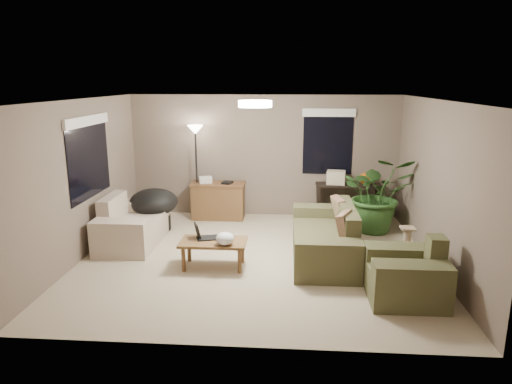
# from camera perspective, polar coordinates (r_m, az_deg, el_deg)

# --- Properties ---
(room_shell) EXTENTS (5.50, 5.50, 5.50)m
(room_shell) POSITION_cam_1_polar(r_m,az_deg,el_deg) (7.01, -0.12, 1.20)
(room_shell) COLOR #C5B492
(room_shell) RESTS_ON ground
(main_sofa) EXTENTS (0.95, 2.20, 0.85)m
(main_sofa) POSITION_cam_1_polar(r_m,az_deg,el_deg) (7.44, 8.75, -5.88)
(main_sofa) COLOR #454329
(main_sofa) RESTS_ON ground
(throw_pillows) EXTENTS (0.39, 1.40, 0.47)m
(throw_pillows) POSITION_cam_1_polar(r_m,az_deg,el_deg) (7.36, 10.83, -3.28)
(throw_pillows) COLOR #8C7251
(throw_pillows) RESTS_ON main_sofa
(loveseat) EXTENTS (0.90, 1.60, 0.85)m
(loveseat) POSITION_cam_1_polar(r_m,az_deg,el_deg) (8.26, -15.35, -4.21)
(loveseat) COLOR beige
(loveseat) RESTS_ON ground
(armchair) EXTENTS (0.95, 1.00, 0.85)m
(armchair) POSITION_cam_1_polar(r_m,az_deg,el_deg) (6.35, 18.26, -9.96)
(armchair) COLOR brown
(armchair) RESTS_ON ground
(coffee_table) EXTENTS (1.00, 0.55, 0.42)m
(coffee_table) POSITION_cam_1_polar(r_m,az_deg,el_deg) (6.98, -5.35, -6.58)
(coffee_table) COLOR brown
(coffee_table) RESTS_ON ground
(laptop) EXTENTS (0.43, 0.32, 0.24)m
(laptop) POSITION_cam_1_polar(r_m,az_deg,el_deg) (7.06, -6.59, -5.32)
(laptop) COLOR black
(laptop) RESTS_ON coffee_table
(plastic_bag) EXTENTS (0.31, 0.29, 0.19)m
(plastic_bag) POSITION_cam_1_polar(r_m,az_deg,el_deg) (6.75, -3.90, -5.83)
(plastic_bag) COLOR white
(plastic_bag) RESTS_ON coffee_table
(desk) EXTENTS (1.10, 0.50, 0.75)m
(desk) POSITION_cam_1_polar(r_m,az_deg,el_deg) (9.39, -4.74, -1.07)
(desk) COLOR brown
(desk) RESTS_ON ground
(desk_papers) EXTENTS (0.71, 0.31, 0.12)m
(desk_papers) POSITION_cam_1_polar(r_m,az_deg,el_deg) (9.31, -5.75, 1.46)
(desk_papers) COLOR silver
(desk_papers) RESTS_ON desk
(console_table) EXTENTS (1.30, 0.40, 0.75)m
(console_table) POSITION_cam_1_polar(r_m,az_deg,el_deg) (9.42, 11.37, -0.87)
(console_table) COLOR black
(console_table) RESTS_ON ground
(pumpkin) EXTENTS (0.33, 0.33, 0.24)m
(pumpkin) POSITION_cam_1_polar(r_m,az_deg,el_deg) (9.38, 13.62, 1.64)
(pumpkin) COLOR orange
(pumpkin) RESTS_ON console_table
(cardboard_box) EXTENTS (0.39, 0.32, 0.27)m
(cardboard_box) POSITION_cam_1_polar(r_m,az_deg,el_deg) (9.29, 9.97, 1.81)
(cardboard_box) COLOR beige
(cardboard_box) RESTS_ON console_table
(papasan_chair) EXTENTS (1.05, 1.05, 0.80)m
(papasan_chair) POSITION_cam_1_polar(r_m,az_deg,el_deg) (8.82, -12.64, -1.76)
(papasan_chair) COLOR black
(papasan_chair) RESTS_ON ground
(floor_lamp) EXTENTS (0.32, 0.32, 1.91)m
(floor_lamp) POSITION_cam_1_polar(r_m,az_deg,el_deg) (9.26, -7.56, 6.35)
(floor_lamp) COLOR black
(floor_lamp) RESTS_ON ground
(ceiling_fixture) EXTENTS (0.50, 0.50, 0.10)m
(ceiling_fixture) POSITION_cam_1_polar(r_m,az_deg,el_deg) (6.85, -0.12, 10.95)
(ceiling_fixture) COLOR white
(ceiling_fixture) RESTS_ON room_shell
(houseplant) EXTENTS (1.30, 1.45, 1.13)m
(houseplant) POSITION_cam_1_polar(r_m,az_deg,el_deg) (8.83, 14.89, -1.22)
(houseplant) COLOR #2D5923
(houseplant) RESTS_ON ground
(cat_scratching_post) EXTENTS (0.32, 0.32, 0.50)m
(cat_scratching_post) POSITION_cam_1_polar(r_m,az_deg,el_deg) (7.77, 18.30, -6.20)
(cat_scratching_post) COLOR tan
(cat_scratching_post) RESTS_ON ground
(window_left) EXTENTS (0.05, 1.56, 1.33)m
(window_left) POSITION_cam_1_polar(r_m,az_deg,el_deg) (7.89, -20.22, 5.70)
(window_left) COLOR black
(window_left) RESTS_ON room_shell
(window_back) EXTENTS (1.06, 0.05, 1.33)m
(window_back) POSITION_cam_1_polar(r_m,az_deg,el_deg) (9.39, 9.02, 7.56)
(window_back) COLOR black
(window_back) RESTS_ON room_shell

